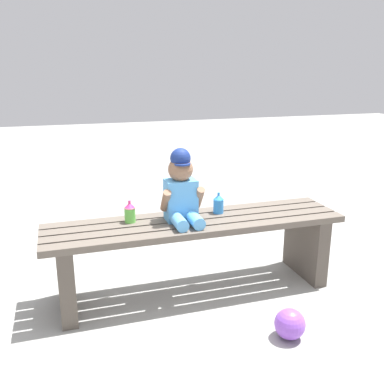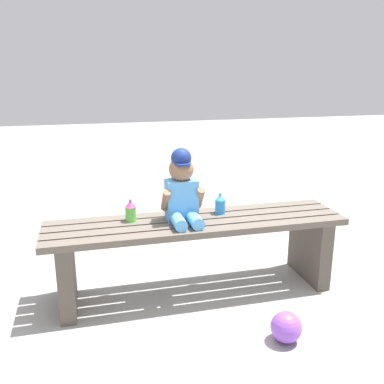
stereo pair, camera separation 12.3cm
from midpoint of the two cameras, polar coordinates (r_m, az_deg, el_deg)
name	(u,v)px [view 2 (the right image)]	position (r m, az deg, el deg)	size (l,w,h in m)	color
ground_plane	(196,290)	(2.59, 1.97, -12.89)	(16.00, 16.00, 0.00)	#999993
park_bench	(196,243)	(2.46, 2.04, -6.76)	(1.67, 0.39, 0.44)	#60564C
child_figure	(182,190)	(2.34, 0.18, 0.28)	(0.23, 0.27, 0.40)	#59A5E5
sippy_cup_left	(131,211)	(2.39, -6.67, -2.52)	(0.06, 0.06, 0.12)	#66CC4C
sippy_cup_right	(220,204)	(2.50, 5.15, -1.59)	(0.06, 0.06, 0.12)	#338CE5
toy_ball	(286,327)	(2.19, 14.00, -16.98)	(0.15, 0.15, 0.15)	#8C4CCC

